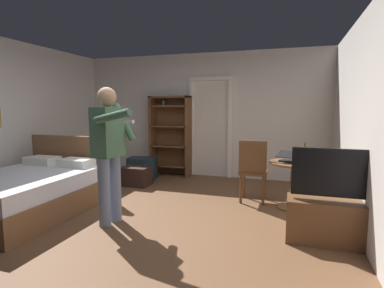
# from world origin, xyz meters

# --- Properties ---
(ground_plane) EXTENTS (6.14, 6.14, 0.00)m
(ground_plane) POSITION_xyz_m (0.00, 0.00, 0.00)
(ground_plane) COLOR brown
(wall_back) EXTENTS (5.55, 0.12, 2.63)m
(wall_back) POSITION_xyz_m (0.00, 2.85, 1.32)
(wall_back) COLOR silver
(wall_back) RESTS_ON ground_plane
(wall_right) EXTENTS (0.12, 5.82, 2.63)m
(wall_right) POSITION_xyz_m (2.71, 0.00, 1.32)
(wall_right) COLOR silver
(wall_right) RESTS_ON ground_plane
(doorway_frame) EXTENTS (0.93, 0.08, 2.13)m
(doorway_frame) POSITION_xyz_m (0.24, 2.77, 1.22)
(doorway_frame) COLOR white
(doorway_frame) RESTS_ON ground_plane
(bed) EXTENTS (1.50, 1.99, 1.02)m
(bed) POSITION_xyz_m (-1.65, -0.24, 0.30)
(bed) COLOR brown
(bed) RESTS_ON ground_plane
(bookshelf) EXTENTS (0.90, 0.32, 1.73)m
(bookshelf) POSITION_xyz_m (-0.62, 2.63, 0.94)
(bookshelf) COLOR brown
(bookshelf) RESTS_ON ground_plane
(tv_flatscreen) EXTENTS (0.98, 0.40, 1.06)m
(tv_flatscreen) POSITION_xyz_m (2.35, -0.02, 0.31)
(tv_flatscreen) COLOR brown
(tv_flatscreen) RESTS_ON ground_plane
(side_table) EXTENTS (0.71, 0.71, 0.70)m
(side_table) POSITION_xyz_m (1.94, 1.06, 0.48)
(side_table) COLOR brown
(side_table) RESTS_ON ground_plane
(laptop) EXTENTS (0.42, 0.42, 0.16)m
(laptop) POSITION_xyz_m (1.89, 1.02, 0.75)
(laptop) COLOR black
(laptop) RESTS_ON side_table
(bottle_on_table) EXTENTS (0.06, 0.06, 0.30)m
(bottle_on_table) POSITION_xyz_m (2.08, 0.98, 0.83)
(bottle_on_table) COLOR #384D10
(bottle_on_table) RESTS_ON side_table
(wooden_chair) EXTENTS (0.42, 0.42, 0.99)m
(wooden_chair) POSITION_xyz_m (1.34, 1.17, 0.54)
(wooden_chair) COLOR brown
(wooden_chair) RESTS_ON ground_plane
(person_blue_shirt) EXTENTS (0.69, 0.60, 1.75)m
(person_blue_shirt) POSITION_xyz_m (-0.30, -0.26, 1.01)
(person_blue_shirt) COLOR slate
(person_blue_shirt) RESTS_ON ground_plane
(suitcase_dark) EXTENTS (0.64, 0.46, 0.44)m
(suitcase_dark) POSITION_xyz_m (-1.08, 2.13, 0.22)
(suitcase_dark) COLOR #1E2D38
(suitcase_dark) RESTS_ON ground_plane
(suitcase_small) EXTENTS (0.53, 0.40, 0.36)m
(suitcase_small) POSITION_xyz_m (-0.92, 1.56, 0.18)
(suitcase_small) COLOR black
(suitcase_small) RESTS_ON ground_plane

